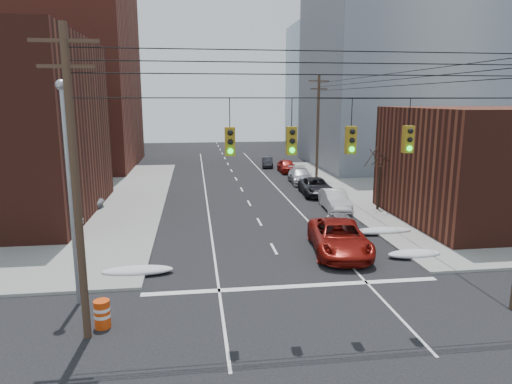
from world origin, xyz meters
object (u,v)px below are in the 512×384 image
object	(u,v)px
parked_car_b	(335,200)
lot_car_a	(46,216)
parked_car_a	(343,224)
parked_car_d	(301,176)
lot_car_b	(75,200)
parked_car_e	(287,166)
construction_barrel	(102,314)
lot_car_d	(59,188)
lot_car_c	(42,200)
red_pickup	(339,237)
parked_car_f	(267,162)
parked_car_c	(316,187)

from	to	relation	value
parked_car_b	lot_car_a	distance (m)	20.96
parked_car_a	parked_car_d	size ratio (longest dim) A/B	0.70
lot_car_a	lot_car_b	xyz separation A→B (m)	(0.52, 5.56, -0.15)
parked_car_d	lot_car_a	world-z (taller)	lot_car_a
parked_car_e	construction_barrel	distance (m)	38.83
parked_car_e	lot_car_a	size ratio (longest dim) A/B	0.97
parked_car_a	lot_car_b	xyz separation A→B (m)	(-18.79, 9.15, 0.12)
parked_car_b	lot_car_b	distance (m)	20.46
parked_car_b	construction_barrel	world-z (taller)	parked_car_b
parked_car_a	lot_car_d	xyz separation A→B (m)	(-21.19, 13.63, 0.28)
parked_car_a	lot_car_c	distance (m)	23.49
red_pickup	lot_car_b	size ratio (longest dim) A/B	1.46
parked_car_d	parked_car_f	xyz separation A→B (m)	(-1.60, 11.88, -0.15)
parked_car_e	parked_car_a	bearing A→B (deg)	-92.77
lot_car_c	red_pickup	bearing A→B (deg)	-120.03
parked_car_f	lot_car_b	size ratio (longest dim) A/B	0.86
red_pickup	construction_barrel	distance (m)	13.67
lot_car_d	lot_car_c	bearing A→B (deg)	157.95
parked_car_f	construction_barrel	world-z (taller)	parked_car_f
parked_car_e	parked_car_f	xyz separation A→B (m)	(-1.60, 4.59, -0.14)
red_pickup	lot_car_a	xyz separation A→B (m)	(-17.93, 7.14, 0.02)
lot_car_b	parked_car_d	bearing A→B (deg)	-62.85
parked_car_e	red_pickup	bearing A→B (deg)	-95.09
parked_car_a	parked_car_f	size ratio (longest dim) A/B	0.98
lot_car_a	lot_car_d	size ratio (longest dim) A/B	1.03
lot_car_b	red_pickup	bearing A→B (deg)	-122.58
parked_car_b	lot_car_b	size ratio (longest dim) A/B	1.09
construction_barrel	parked_car_b	bearing A→B (deg)	49.67
construction_barrel	parked_car_a	bearing A→B (deg)	39.49
parked_car_d	construction_barrel	distance (m)	32.18
parked_car_d	parked_car_e	world-z (taller)	parked_car_d
parked_car_e	lot_car_c	size ratio (longest dim) A/B	1.04
red_pickup	lot_car_b	world-z (taller)	red_pickup
parked_car_f	construction_barrel	distance (m)	42.62
lot_car_a	parked_car_a	bearing A→B (deg)	-115.68
lot_car_c	parked_car_c	bearing A→B (deg)	-80.49
red_pickup	parked_car_c	distance (m)	15.92
construction_barrel	lot_car_b	bearing A→B (deg)	106.20
parked_car_a	parked_car_b	distance (m)	6.50
parked_car_a	construction_barrel	world-z (taller)	parked_car_a
parked_car_b	parked_car_d	bearing A→B (deg)	93.45
parked_car_d	lot_car_b	distance (m)	22.11
lot_car_b	parked_car_f	bearing A→B (deg)	-38.44
lot_car_d	red_pickup	bearing A→B (deg)	-149.90
parked_car_b	parked_car_f	bearing A→B (deg)	97.34
lot_car_b	parked_car_b	bearing A→B (deg)	-94.39
parked_car_b	parked_car_f	world-z (taller)	parked_car_b
parked_car_d	lot_car_a	bearing A→B (deg)	-142.91
parked_car_b	lot_car_c	bearing A→B (deg)	175.18
parked_car_a	parked_car_e	distance (m)	25.35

